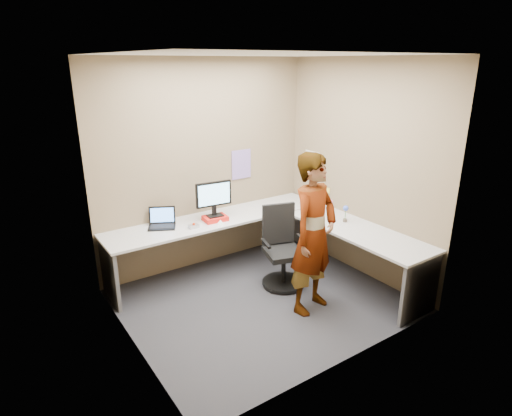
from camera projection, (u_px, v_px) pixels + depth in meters
ground at (262, 300)px, 4.98m from camera, size 3.00×3.00×0.00m
wall_back at (205, 166)px, 5.56m from camera, size 3.00×0.00×3.00m
wall_right at (361, 170)px, 5.34m from camera, size 0.00×2.70×2.70m
wall_left at (123, 216)px, 3.74m from camera, size 0.00×2.70×2.70m
ceiling at (263, 54)px, 4.10m from camera, size 3.00×3.00×0.00m
desk at (273, 235)px, 5.32m from camera, size 2.98×2.58×0.73m
paper_ream at (215, 218)px, 5.40m from camera, size 0.31×0.24×0.06m
monitor at (214, 196)px, 5.32m from camera, size 0.47×0.15×0.44m
laptop at (162, 222)px, 5.20m from camera, size 0.40×0.38×0.23m
trackball_mouse at (194, 226)px, 5.15m from camera, size 0.12×0.08×0.07m
origami at (220, 222)px, 5.26m from camera, size 0.10×0.10×0.06m
stapler at (316, 207)px, 5.82m from camera, size 0.15×0.05×0.05m
flower at (346, 211)px, 5.31m from camera, size 0.07×0.07×0.22m
calendar_purple at (241, 164)px, 5.86m from camera, size 0.30×0.01×0.40m
calendar_white at (312, 164)px, 6.07m from camera, size 0.01×0.28×0.38m
sticky_note_a at (328, 190)px, 5.89m from camera, size 0.01×0.07×0.07m
sticky_note_b at (325, 198)px, 5.98m from camera, size 0.01×0.07×0.07m
sticky_note_c at (331, 202)px, 5.89m from camera, size 0.01×0.07×0.07m
sticky_note_d at (320, 190)px, 6.02m from camera, size 0.01×0.07×0.07m
office_chair at (282, 254)px, 5.24m from camera, size 0.56×0.54×0.98m
person at (314, 234)px, 4.56m from camera, size 0.73×0.58×1.77m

